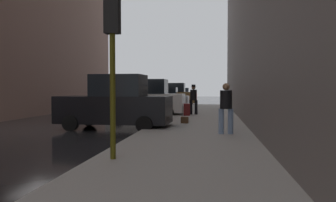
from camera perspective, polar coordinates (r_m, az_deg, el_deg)
name	(u,v)px	position (r m, az deg, el deg)	size (l,w,h in m)	color
ground_plane	(48,130)	(14.21, -20.15, -4.75)	(120.00, 120.00, 0.00)	black
sidewalk	(196,131)	(12.57, 4.88, -5.17)	(4.00, 40.00, 0.15)	gray
parked_black_suv	(115,104)	(13.68, -9.14, -0.57)	(4.66, 2.18, 2.25)	black
parked_white_van	(147,99)	(20.02, -3.66, 0.30)	(4.62, 2.10, 2.25)	silver
parked_silver_sedan	(163,99)	(26.46, -0.83, 0.35)	(4.22, 2.09, 1.79)	#B7BABF
parked_bronze_suv	(173,95)	(32.66, 0.84, 1.00)	(4.60, 2.07, 2.25)	brown
parked_red_hatchback	(180,96)	(39.43, 2.05, 0.93)	(4.24, 2.13, 1.79)	#B2191E
fire_hydrant	(168,113)	(16.20, 0.06, -2.02)	(0.42, 0.22, 0.70)	red
traffic_light	(112,38)	(7.24, -9.65, 10.76)	(0.32, 0.32, 3.60)	#514C0F
pedestrian_with_fedora	(193,98)	(19.56, 4.46, 0.56)	(0.53, 0.48, 1.78)	black
pedestrian_in_jeans	(226,106)	(11.18, 10.06, -0.80)	(0.52, 0.45, 1.71)	#728CB2
rolling_suitcase	(187,109)	(18.82, 3.28, -1.47)	(0.41, 0.59, 1.04)	#591414
duffel_bag	(185,120)	(14.65, 2.93, -3.28)	(0.32, 0.44, 0.28)	#472D19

